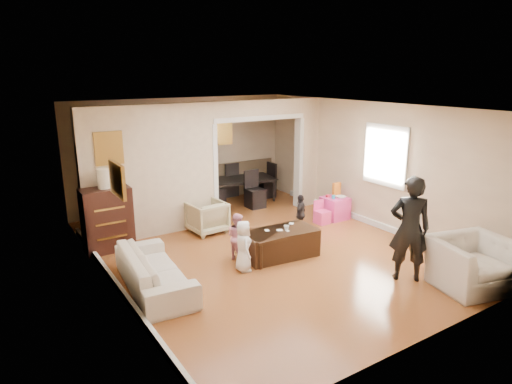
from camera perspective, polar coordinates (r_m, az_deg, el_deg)
floor at (r=8.33m, az=0.75°, el=-7.29°), size 7.00×7.00×0.00m
partition_left at (r=8.90m, az=-13.14°, el=2.56°), size 2.75×0.18×2.60m
partition_right at (r=10.79m, az=6.49°, el=5.02°), size 0.55×0.18×2.60m
partition_header at (r=9.83m, az=0.35°, el=10.75°), size 2.22×0.18×0.35m
window_pane at (r=9.36m, az=16.30°, el=4.52°), size 0.03×0.95×1.10m
framed_art_partition at (r=8.47m, az=-18.39°, el=5.35°), size 0.45×0.03×0.55m
framed_art_sofa_wall at (r=6.17m, az=-17.40°, el=1.52°), size 0.03×0.55×0.40m
framed_art_alcove at (r=11.31m, az=-4.24°, el=7.60°), size 0.45×0.03×0.55m
sofa at (r=6.97m, az=-12.93°, el=-9.73°), size 0.95×2.06×0.58m
armchair_back at (r=9.12m, az=-6.30°, el=-3.20°), size 0.73×0.75×0.65m
armchair_front at (r=7.57m, az=25.98°, el=-8.23°), size 1.37×1.27×0.75m
dresser at (r=8.53m, az=-18.56°, el=-3.36°), size 0.86×0.48×1.18m
table_lamp at (r=8.33m, az=-19.00°, el=1.66°), size 0.22×0.22×0.36m
potted_plant at (r=8.38m, az=-17.67°, el=1.72°), size 0.29×0.25×0.32m
coffee_table at (r=7.94m, az=3.10°, el=-6.60°), size 1.36×0.78×0.49m
coffee_cup at (r=7.85m, az=3.94°, el=-4.62°), size 0.10×0.10×0.09m
play_table at (r=10.07m, az=10.08°, el=-2.03°), size 0.51×0.51×0.49m
cereal_box at (r=10.11m, az=10.30°, el=0.35°), size 0.20×0.07×0.30m
cyan_cup at (r=9.89m, az=9.93°, el=-0.63°), size 0.08×0.08×0.08m
toy_block at (r=10.00m, az=9.18°, el=-0.50°), size 0.10×0.08×0.05m
play_bowl at (r=9.94m, az=10.83°, el=-0.66°), size 0.22×0.22×0.05m
dining_table at (r=11.24m, az=-1.88°, el=0.27°), size 1.79×1.17×0.59m
adult_person at (r=7.27m, az=19.13°, el=-4.48°), size 0.73×0.71×1.69m
child_kneel_a at (r=7.31m, az=-1.64°, el=-6.94°), size 0.38×0.48×0.86m
child_kneel_b at (r=7.75m, az=-2.42°, el=-5.73°), size 0.41×0.47×0.84m
child_toddler at (r=9.04m, az=5.74°, el=-2.81°), size 0.50×0.43×0.81m
craft_papers at (r=7.97m, az=3.38°, el=-4.63°), size 0.69×0.38×0.00m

